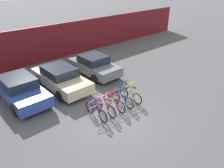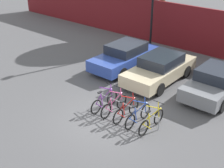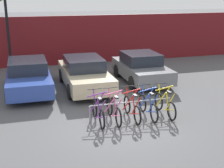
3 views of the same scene
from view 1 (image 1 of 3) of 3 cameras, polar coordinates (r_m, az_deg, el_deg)
ground_plane at (r=11.08m, az=0.19°, el=-8.54°), size 120.00×120.00×0.00m
hoarding_wall at (r=18.01m, az=-20.80°, el=8.95°), size 36.00×0.16×2.86m
bike_rack at (r=11.57m, az=0.12°, el=-4.06°), size 2.98×0.04×0.57m
bicycle_purple at (r=10.87m, az=-4.16°, el=-6.98°), size 0.68×1.71×1.05m
bicycle_pink at (r=11.16m, az=-1.93°, el=-5.95°), size 0.68×1.71×1.05m
bicycle_red at (r=11.52m, az=0.54°, el=-4.79°), size 0.68×1.71×1.05m
bicycle_blue at (r=11.87m, az=2.67°, el=-3.78°), size 0.68×1.71×1.05m
bicycle_yellow at (r=12.27m, az=4.81°, el=-2.75°), size 0.68×1.71×1.05m
car_blue at (r=13.19m, az=-22.93°, el=-1.20°), size 1.91×4.44×1.40m
car_beige at (r=13.81m, az=-13.28°, el=1.56°), size 1.91×4.54×1.40m
car_grey at (r=15.44m, az=-4.68°, el=4.92°), size 1.91×4.00×1.40m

